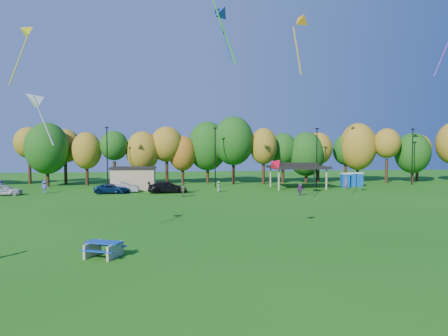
{
  "coord_description": "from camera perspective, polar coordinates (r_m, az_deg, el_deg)",
  "views": [
    {
      "loc": [
        -3.84,
        -20.35,
        6.12
      ],
      "look_at": [
        -0.7,
        6.0,
        4.73
      ],
      "focal_mm": 32.0,
      "sensor_mm": 36.0,
      "label": 1
    }
  ],
  "objects": [
    {
      "name": "lamp_posts",
      "position": [
        60.65,
        -1.26,
        1.86
      ],
      "size": [
        64.5,
        0.25,
        9.09
      ],
      "color": "black",
      "rests_on": "ground"
    },
    {
      "name": "picnic_table",
      "position": [
        23.63,
        -16.81,
        -10.88
      ],
      "size": [
        2.47,
        2.28,
        0.86
      ],
      "rotation": [
        0.0,
        0.0,
        -0.39
      ],
      "color": "tan",
      "rests_on": "ground"
    },
    {
      "name": "far_person_4",
      "position": [
        60.25,
        -29.2,
        -2.34
      ],
      "size": [
        1.06,
        1.11,
        1.81
      ],
      "primitive_type": "imported",
      "rotation": [
        0.0,
        0.0,
        2.18
      ],
      "color": "#53489E",
      "rests_on": "ground"
    },
    {
      "name": "kite_7",
      "position": [
        39.64,
        -26.16,
        17.13
      ],
      "size": [
        2.8,
        2.36,
        5.32
      ],
      "color": "yellow"
    },
    {
      "name": "far_person_1",
      "position": [
        60.71,
        17.03,
        -2.12
      ],
      "size": [
        0.69,
        0.54,
        1.66
      ],
      "primitive_type": "imported",
      "rotation": [
        0.0,
        0.0,
        3.41
      ],
      "color": "#984792",
      "rests_on": "ground"
    },
    {
      "name": "porta_potties",
      "position": [
        64.58,
        17.76,
        -1.59
      ],
      "size": [
        3.75,
        2.09,
        2.18
      ],
      "color": "#0D52B2",
      "rests_on": "ground"
    },
    {
      "name": "far_person_5",
      "position": [
        49.12,
        -5.85,
        -3.15
      ],
      "size": [
        1.04,
        0.99,
        1.73
      ],
      "primitive_type": "imported",
      "rotation": [
        0.0,
        0.0,
        2.42
      ],
      "color": "#5D6A41",
      "rests_on": "ground"
    },
    {
      "name": "pavilion",
      "position": [
        60.13,
        10.48,
        0.2
      ],
      "size": [
        8.2,
        6.2,
        3.77
      ],
      "color": "tan",
      "rests_on": "ground"
    },
    {
      "name": "tree_line",
      "position": [
        65.93,
        -4.35,
        2.82
      ],
      "size": [
        93.57,
        10.55,
        11.15
      ],
      "color": "black",
      "rests_on": "ground"
    },
    {
      "name": "kite_8",
      "position": [
        26.43,
        -25.67,
        8.84
      ],
      "size": [
        2.11,
        1.59,
        3.46
      ],
      "color": "beige"
    },
    {
      "name": "kite_15",
      "position": [
        28.33,
        7.57,
        0.71
      ],
      "size": [
        1.36,
        1.25,
        1.12
      ],
      "color": "#F50D2E"
    },
    {
      "name": "ground",
      "position": [
        21.6,
        3.83,
        -13.46
      ],
      "size": [
        160.0,
        160.0,
        0.0
      ],
      "primitive_type": "plane",
      "color": "#19600F",
      "rests_on": "ground"
    },
    {
      "name": "kite_4",
      "position": [
        35.51,
        -0.8,
        21.32
      ],
      "size": [
        2.13,
        2.68,
        4.55
      ],
      "color": "navy"
    },
    {
      "name": "far_person_2",
      "position": [
        57.7,
        -24.25,
        -2.5
      ],
      "size": [
        1.12,
        0.68,
        1.69
      ],
      "primitive_type": "imported",
      "rotation": [
        0.0,
        0.0,
        3.09
      ],
      "color": "#5B54B9",
      "rests_on": "ground"
    },
    {
      "name": "car_c",
      "position": [
        54.75,
        -15.7,
        -2.85
      ],
      "size": [
        4.69,
        2.33,
        1.28
      ],
      "primitive_type": "imported",
      "rotation": [
        0.0,
        0.0,
        1.62
      ],
      "color": "#0C234C",
      "rests_on": "ground"
    },
    {
      "name": "car_b",
      "position": [
        55.51,
        -14.19,
        -2.69
      ],
      "size": [
        4.27,
        1.68,
        1.39
      ],
      "primitive_type": "imported",
      "rotation": [
        0.0,
        0.0,
        1.52
      ],
      "color": "#A9A9AF",
      "rests_on": "ground"
    },
    {
      "name": "far_person_3",
      "position": [
        51.15,
        10.82,
        -3.02
      ],
      "size": [
        1.51,
        1.16,
        1.59
      ],
      "primitive_type": "imported",
      "rotation": [
        0.0,
        0.0,
        0.54
      ],
      "color": "#7F3784",
      "rests_on": "ground"
    },
    {
      "name": "car_d",
      "position": [
        53.85,
        -8.08,
        -2.73
      ],
      "size": [
        5.38,
        2.48,
        1.52
      ],
      "primitive_type": "imported",
      "rotation": [
        0.0,
        0.0,
        1.64
      ],
      "color": "black",
      "rests_on": "ground"
    },
    {
      "name": "far_person_0",
      "position": [
        54.04,
        -0.74,
        -2.67
      ],
      "size": [
        0.54,
        0.79,
        1.54
      ],
      "primitive_type": "imported",
      "rotation": [
        0.0,
        0.0,
        1.5
      ],
      "color": "#61865B",
      "rests_on": "ground"
    },
    {
      "name": "utility_building",
      "position": [
        58.85,
        -12.78,
        -1.43
      ],
      "size": [
        6.3,
        4.3,
        3.25
      ],
      "color": "tan",
      "rests_on": "ground"
    },
    {
      "name": "kite_5",
      "position": [
        37.31,
        10.83,
        19.99
      ],
      "size": [
        1.4,
        3.25,
        5.42
      ],
      "color": "orange"
    },
    {
      "name": "car_a",
      "position": [
        57.69,
        -28.85,
        -2.76
      ],
      "size": [
        4.22,
        1.99,
        1.4
      ],
      "primitive_type": "imported",
      "rotation": [
        0.0,
        0.0,
        1.66
      ],
      "color": "silver",
      "rests_on": "ground"
    }
  ]
}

